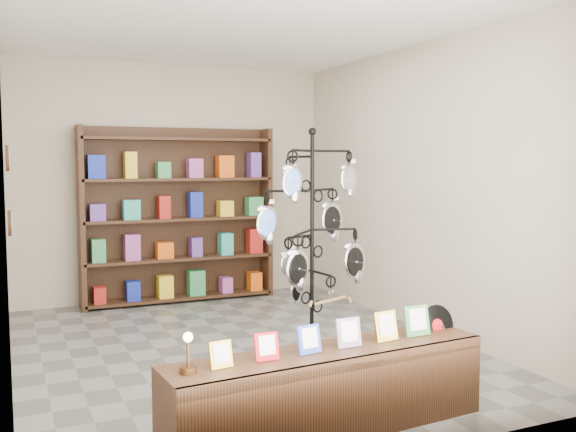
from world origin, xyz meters
The scene contains 6 objects.
ground centered at (0.00, 0.00, 0.00)m, with size 5.00×5.00×0.00m, color slate.
room_envelope centered at (0.00, 0.00, 1.85)m, with size 5.00×5.00×5.00m.
display_tree centered at (0.37, -0.77, 1.19)m, with size 1.08×1.07×2.05m.
front_shelf centered at (-0.11, -2.02, 0.28)m, with size 2.26×0.63×0.79m.
back_shelving centered at (0.00, 2.30, 1.03)m, with size 2.42×0.36×2.20m.
wall_clocks centered at (-1.97, 0.80, 1.50)m, with size 0.03×0.24×0.84m.
Camera 1 is at (-2.01, -5.63, 1.76)m, focal length 40.00 mm.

